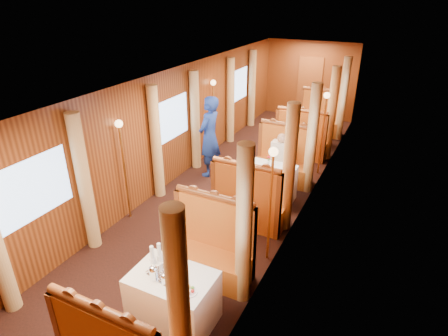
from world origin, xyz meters
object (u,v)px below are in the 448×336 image
Objects in this scene: rose_vase_far at (313,112)px; teapot_right at (164,280)px; banquette_near_aft at (210,251)px; banquette_mid_fwd at (248,205)px; steward at (209,137)px; fruit_plate at (189,291)px; table_far at (311,131)px; teapot_left at (154,274)px; banquette_far_fwd at (301,142)px; teapot_back at (167,265)px; banquette_far_aft at (319,120)px; rose_vase_mid at (269,159)px; banquette_mid_aft at (283,163)px; tea_tray at (163,275)px; table_mid at (268,184)px; passenger at (280,155)px; table_near at (173,299)px.

teapot_right is at bearing -89.93° from rose_vase_far.
banquette_mid_fwd is (0.00, 1.47, 0.00)m from banquette_near_aft.
rose_vase_far is at bearing 153.01° from steward.
table_far is at bearing 92.66° from fruit_plate.
steward reaches higher than teapot_left.
teapot_right is (0.00, -6.14, 0.38)m from banquette_far_fwd.
banquette_near_aft and banquette_far_fwd have the same top height.
steward is (-1.52, 3.98, 0.13)m from teapot_back.
banquette_mid_fwd and banquette_far_aft have the same top height.
teapot_back reaches higher than table_far.
teapot_left is 3.63m from rose_vase_mid.
rose_vase_mid is (-0.00, -1.02, 0.50)m from banquette_mid_aft.
banquette_far_fwd is at bearing 85.15° from teapot_back.
teapot_left is (-0.16, -2.62, 0.40)m from banquette_mid_fwd.
teapot_right is (0.16, -0.01, -0.02)m from teapot_left.
banquette_near_aft is 1.01m from teapot_back.
tea_tray is 0.18× the size of steward.
table_mid is 1.00× the size of table_far.
teapot_right is at bearing -177.81° from fruit_plate.
rose_vase_far is at bearing 66.69° from teapot_left.
banquette_mid_aft and banquette_far_fwd have the same top height.
rose_vase_far is at bearing 90.39° from banquette_far_fwd.
fruit_plate is at bearing 27.18° from steward.
banquette_far_fwd is at bearing 90.00° from passenger.
rose_vase_far is at bearing 90.16° from banquette_mid_aft.
passenger is (-0.00, -1.75, 0.32)m from banquette_far_fwd.
table_far is 3.41m from steward.
banquette_near_aft reaches higher than fruit_plate.
banquette_far_aft is (0.00, 3.50, 0.00)m from banquette_mid_aft.
rose_vase_mid is (-0.00, 2.48, 0.50)m from banquette_near_aft.
teapot_back is at bearing 102.59° from teapot_right.
table_near is 8.01m from banquette_far_aft.
rose_vase_far is (-0.01, 5.99, 0.50)m from banquette_near_aft.
banquette_far_aft reaches higher than fruit_plate.
table_far is at bearing 90.00° from passenger.
tea_tray is 0.94× the size of rose_vase_mid.
teapot_right is at bearing -89.99° from banquette_far_aft.
passenger is at bearing 90.00° from table_mid.
teapot_right is 0.40× the size of rose_vase_mid.
banquette_far_aft is 7.94m from teapot_back.
banquette_near_aft is 9.30× the size of teapot_back.
banquette_mid_fwd is 1.00× the size of banquette_far_fwd.
table_mid is 2.92× the size of rose_vase_far.
banquette_mid_aft is at bearing 90.00° from banquette_near_aft.
banquette_far_fwd is 3.72× the size of rose_vase_far.
banquette_mid_fwd is 3.72× the size of rose_vase_mid.
banquette_mid_fwd reaches higher than fruit_plate.
banquette_far_aft is at bearing 89.61° from rose_vase_far.
banquette_far_fwd is at bearing -89.61° from rose_vase_far.
banquette_mid_fwd is 2.66m from teapot_right.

